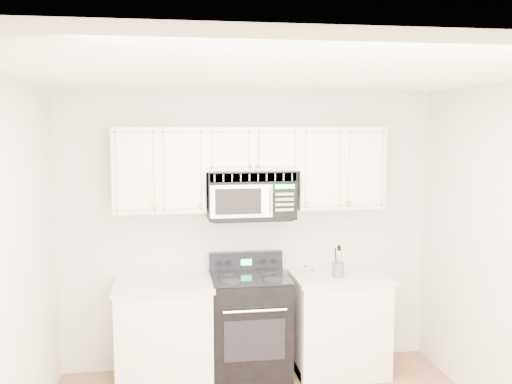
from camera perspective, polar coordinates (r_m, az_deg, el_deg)
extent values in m
cube|color=white|center=(3.58, 3.29, 11.68)|extent=(3.50, 3.50, 0.01)
cube|color=white|center=(5.39, -0.74, -3.83)|extent=(3.50, 0.01, 2.60)
cube|color=white|center=(3.76, -24.27, -9.14)|extent=(0.01, 3.50, 2.60)
cube|color=white|center=(5.26, -9.14, -13.91)|extent=(0.82, 0.63, 0.88)
cube|color=silver|center=(5.12, -9.24, -9.09)|extent=(0.86, 0.65, 0.04)
cube|color=black|center=(5.45, -9.06, -17.60)|extent=(0.82, 0.55, 0.10)
cube|color=white|center=(5.49, 8.28, -13.02)|extent=(0.82, 0.63, 0.88)
cube|color=silver|center=(5.35, 8.36, -8.37)|extent=(0.86, 0.65, 0.04)
cube|color=black|center=(5.67, 8.08, -16.60)|extent=(0.82, 0.55, 0.10)
cube|color=black|center=(5.32, -0.64, -13.35)|extent=(0.69, 0.59, 0.92)
cube|color=black|center=(5.05, -0.13, -14.63)|extent=(0.53, 0.01, 0.36)
cylinder|color=white|center=(4.93, -0.09, -11.81)|extent=(0.55, 0.02, 0.02)
cube|color=black|center=(5.18, -0.65, -8.52)|extent=(0.69, 0.59, 0.02)
cube|color=black|center=(5.40, -1.04, -6.93)|extent=(0.69, 0.08, 0.18)
cube|color=#0AEB3D|center=(5.36, -0.98, -7.04)|extent=(0.10, 0.00, 0.05)
cube|color=white|center=(5.09, -9.67, 2.21)|extent=(0.80, 0.33, 0.75)
cube|color=white|center=(5.33, 8.27, 2.44)|extent=(0.80, 0.33, 0.75)
cube|color=white|center=(5.13, -0.49, 4.36)|extent=(0.84, 0.33, 0.39)
sphere|color=gold|center=(4.94, -9.86, -1.38)|extent=(0.03, 0.03, 0.03)
sphere|color=gold|center=(4.94, -5.68, -1.30)|extent=(0.03, 0.03, 0.03)
sphere|color=gold|center=(5.09, 5.18, -1.06)|extent=(0.03, 0.03, 0.03)
sphere|color=gold|center=(5.19, 9.04, -0.97)|extent=(0.03, 0.03, 0.03)
sphere|color=gold|center=(4.95, -0.52, 2.71)|extent=(0.03, 0.03, 0.03)
sphere|color=gold|center=(4.96, 0.17, 2.71)|extent=(0.03, 0.03, 0.03)
cylinder|color=#A80C15|center=(4.96, -0.02, 2.04)|extent=(0.00, 0.00, 0.12)
sphere|color=gold|center=(4.97, -0.02, 1.31)|extent=(0.04, 0.04, 0.04)
cube|color=black|center=(5.14, -0.56, -0.22)|extent=(0.78, 0.39, 0.43)
cube|color=#B0A68E|center=(4.93, -0.24, 1.46)|extent=(0.76, 0.01, 0.08)
cube|color=#B5B5B7|center=(4.93, -1.45, -0.94)|extent=(0.55, 0.01, 0.29)
cube|color=black|center=(4.92, -1.79, -0.96)|extent=(0.40, 0.01, 0.23)
cube|color=black|center=(5.00, 2.87, -0.85)|extent=(0.21, 0.01, 0.29)
cube|color=#0AEB3D|center=(4.97, 2.90, 0.55)|extent=(0.17, 0.00, 0.04)
cylinder|color=white|center=(4.94, 1.57, -0.93)|extent=(0.02, 0.02, 0.25)
cylinder|color=slate|center=(5.24, 8.22, -7.70)|extent=(0.11, 0.11, 0.13)
cylinder|color=#A06D3D|center=(5.23, 8.54, -6.95)|extent=(0.01, 0.01, 0.23)
cylinder|color=black|center=(5.24, 7.99, -6.82)|extent=(0.01, 0.01, 0.25)
cylinder|color=#A06D3D|center=(5.19, 8.16, -6.85)|extent=(0.01, 0.01, 0.27)
cylinder|color=black|center=(5.23, 8.54, -6.95)|extent=(0.01, 0.01, 0.23)
cylinder|color=#ABADC1|center=(5.10, 5.82, -8.33)|extent=(0.04, 0.04, 0.09)
cylinder|color=white|center=(5.09, 5.83, -7.76)|extent=(0.04, 0.04, 0.02)
cylinder|color=#ABADC1|center=(5.27, 5.02, -7.86)|extent=(0.04, 0.04, 0.08)
cylinder|color=white|center=(5.26, 5.03, -7.35)|extent=(0.04, 0.04, 0.02)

